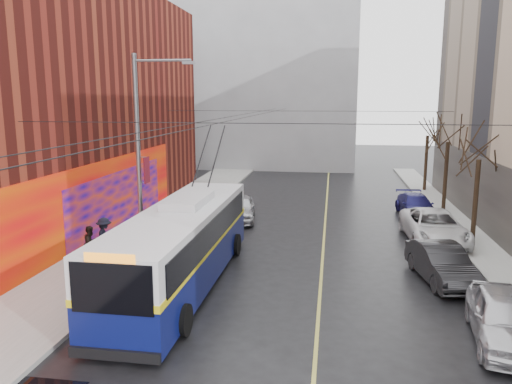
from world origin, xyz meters
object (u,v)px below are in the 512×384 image
(parked_car_a, at_px, (505,318))
(following_car, at_px, (240,208))
(pedestrian_c, at_px, (105,238))
(pedestrian_a, at_px, (102,261))
(tree_far, at_px, (428,126))
(pedestrian_b, at_px, (91,243))
(tree_near, at_px, (480,144))
(parked_car_b, at_px, (442,263))
(trolleybus, at_px, (182,245))
(parked_car_c, at_px, (434,227))
(parked_car_d, at_px, (416,206))
(tree_mid, at_px, (449,130))
(streetlight_pole, at_px, (142,155))

(parked_car_a, relative_size, following_car, 1.04)
(parked_car_a, xyz_separation_m, pedestrian_c, (-15.18, 5.47, 0.28))
(pedestrian_a, bearing_deg, tree_far, -24.83)
(pedestrian_c, bearing_deg, pedestrian_b, 128.14)
(tree_near, bearing_deg, parked_car_b, -114.32)
(pedestrian_c, bearing_deg, trolleybus, -137.04)
(parked_car_c, xyz_separation_m, parked_car_d, (0.00, 5.73, -0.14))
(tree_mid, distance_m, parked_car_b, 14.17)
(tree_near, height_order, tree_far, tree_far)
(streetlight_pole, height_order, parked_car_d, streetlight_pole)
(parked_car_b, distance_m, parked_car_d, 11.41)
(tree_far, distance_m, pedestrian_c, 26.46)
(trolleybus, xyz_separation_m, pedestrian_a, (-2.93, -0.75, -0.57))
(pedestrian_a, bearing_deg, parked_car_d, -34.51)
(tree_near, distance_m, pedestrian_c, 18.52)
(trolleybus, height_order, pedestrian_b, trolleybus)
(streetlight_pole, distance_m, tree_mid, 19.96)
(tree_mid, height_order, parked_car_a, tree_mid)
(parked_car_d, bearing_deg, tree_far, 72.41)
(tree_mid, distance_m, following_car, 14.05)
(parked_car_c, bearing_deg, pedestrian_a, -151.14)
(tree_mid, distance_m, parked_car_d, 5.30)
(parked_car_d, bearing_deg, tree_near, -73.85)
(tree_near, height_order, parked_car_a, tree_near)
(trolleybus, xyz_separation_m, following_car, (0.27, 10.77, -0.89))
(streetlight_pole, relative_size, parked_car_a, 1.97)
(parked_car_b, bearing_deg, pedestrian_c, 168.27)
(parked_car_c, xyz_separation_m, pedestrian_c, (-15.18, -5.22, 0.25))
(tree_near, bearing_deg, parked_car_a, -100.15)
(tree_mid, height_order, pedestrian_c, tree_mid)
(parked_car_d, distance_m, following_car, 10.89)
(streetlight_pole, bearing_deg, pedestrian_c, 171.73)
(parked_car_a, distance_m, following_car, 17.39)
(pedestrian_b, height_order, pedestrian_c, pedestrian_c)
(tree_far, distance_m, parked_car_c, 15.25)
(pedestrian_a, distance_m, pedestrian_c, 3.48)
(parked_car_a, height_order, pedestrian_b, pedestrian_b)
(tree_far, bearing_deg, trolleybus, -120.12)
(parked_car_d, distance_m, pedestrian_b, 19.35)
(tree_near, distance_m, parked_car_b, 7.96)
(trolleybus, relative_size, pedestrian_a, 6.77)
(parked_car_a, bearing_deg, parked_car_b, 105.59)
(trolleybus, xyz_separation_m, pedestrian_c, (-4.34, 2.43, -0.58))
(streetlight_pole, relative_size, tree_near, 1.41)
(tree_near, bearing_deg, trolleybus, -147.65)
(tree_far, height_order, parked_car_a, tree_far)
(tree_near, xyz_separation_m, parked_car_c, (-2.00, -0.48, -4.17))
(following_car, height_order, pedestrian_b, pedestrian_b)
(parked_car_b, distance_m, parked_car_c, 5.71)
(tree_mid, distance_m, parked_car_a, 18.82)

